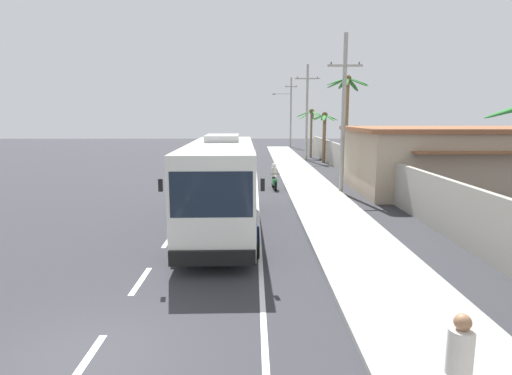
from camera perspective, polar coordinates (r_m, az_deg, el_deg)
name	(u,v)px	position (r m, az deg, el deg)	size (l,w,h in m)	color
ground_plane	(87,359)	(9.18, -21.92, -20.81)	(160.00, 160.00, 0.00)	#303035
sidewalk_kerb	(339,223)	(18.26, 11.17, -4.75)	(3.20, 90.00, 0.14)	#999993
lane_markings	(234,203)	(22.37, -3.01, -2.10)	(3.53, 71.00, 0.01)	white
boundary_wall	(397,184)	(22.85, 18.63, 0.43)	(0.24, 60.00, 2.19)	#9E998E
coach_bus_foreground	(221,181)	(17.06, -4.73, 0.87)	(3.10, 10.86, 3.77)	silver
motorcycle_beside_bus	(274,179)	(26.52, 2.48, 1.19)	(0.56, 1.96, 1.63)	black
pedestrian_midwalk	(459,369)	(7.02, 25.78, -21.29)	(0.36, 0.36, 1.73)	#2D7A47
utility_pole_mid	(343,113)	(25.38, 11.78, 9.92)	(2.01, 0.24, 9.22)	#9E9E99
utility_pole_far	(307,111)	(44.40, 6.92, 10.28)	(2.56, 0.24, 9.76)	#9E9E99
utility_pole_distant	(290,111)	(63.51, 4.66, 10.36)	(3.64, 0.24, 10.16)	#9E9E99
palm_nearest	(347,106)	(32.90, 12.20, 10.76)	(3.38, 3.26, 7.60)	brown
palm_third	(311,121)	(47.30, 7.51, 8.98)	(3.46, 3.54, 5.38)	brown
palm_fourth	(324,127)	(42.46, 9.27, 8.07)	(2.65, 2.64, 4.97)	brown
roadside_building	(455,160)	(28.16, 25.41, 3.44)	(12.51, 8.66, 3.91)	tan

